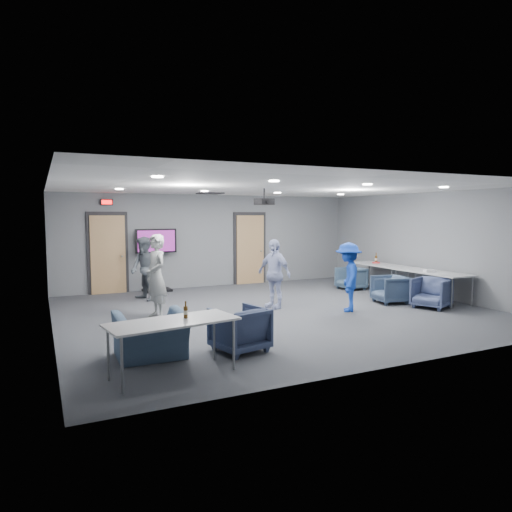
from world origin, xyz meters
name	(u,v)px	position (x,y,z in m)	size (l,w,h in m)	color
floor	(276,311)	(0.00, 0.00, 0.00)	(9.00, 9.00, 0.00)	#33353A
ceiling	(276,188)	(0.00, 0.00, 2.70)	(9.00, 9.00, 0.00)	white
wall_back	(213,241)	(0.00, 4.00, 1.35)	(9.00, 0.02, 2.70)	slate
wall_front	(411,270)	(0.00, -4.00, 1.35)	(9.00, 0.02, 2.70)	slate
wall_left	(50,258)	(-4.50, 0.00, 1.35)	(0.02, 8.00, 2.70)	slate
wall_right	(428,244)	(4.50, 0.00, 1.35)	(0.02, 8.00, 2.70)	slate
door_left	(108,254)	(-3.00, 3.95, 1.07)	(1.06, 0.17, 2.24)	black
door_right	(250,249)	(1.20, 3.95, 1.07)	(1.06, 0.17, 2.24)	black
exit_sign	(107,202)	(-3.00, 3.93, 2.45)	(0.32, 0.08, 0.16)	black
hvac_diffuser	(210,193)	(-0.50, 2.80, 2.69)	(0.60, 0.60, 0.03)	black
downlights	(276,188)	(0.00, 0.00, 2.68)	(6.18, 3.78, 0.02)	white
person_a	(156,276)	(-2.52, 0.47, 0.86)	(0.63, 0.41, 1.72)	#969896
person_b	(144,269)	(-2.34, 2.49, 0.79)	(0.77, 0.60, 1.58)	#565F68
person_c	(274,274)	(0.12, 0.32, 0.79)	(0.92, 0.38, 1.57)	#AFB9E1
person_d	(348,277)	(1.42, -0.70, 0.76)	(0.98, 0.56, 1.51)	#1A3EAA
chair_right_a	(351,278)	(3.30, 1.66, 0.32)	(0.67, 0.69, 0.63)	#364A5E
chair_right_b	(390,289)	(2.90, -0.38, 0.33)	(0.70, 0.72, 0.66)	#344359
chair_right_c	(431,293)	(3.35, -1.24, 0.34)	(0.74, 0.76, 0.69)	#3C4768
chair_front_a	(240,329)	(-1.91, -2.40, 0.35)	(0.74, 0.76, 0.69)	#313B56
chair_front_b	(151,335)	(-3.22, -2.12, 0.33)	(1.03, 0.90, 0.67)	#3E536C
table_right_a	(380,266)	(4.00, 1.27, 0.68)	(0.75, 1.79, 0.73)	#ACAEB1
table_right_b	(432,273)	(4.00, -0.63, 0.69)	(0.81, 1.94, 0.73)	#ACAEB1
table_front_left	(173,324)	(-3.12, -3.00, 0.68)	(1.78, 0.96, 0.73)	#ACAEB1
bottle_front	(186,312)	(-2.92, -2.93, 0.81)	(0.06, 0.06, 0.23)	#51320D
bottle_right	(376,259)	(4.13, 1.59, 0.84)	(0.08, 0.08, 0.30)	#51320D
snack_box	(376,263)	(4.04, 1.48, 0.75)	(0.18, 0.12, 0.04)	red
wrapper	(430,271)	(3.89, -0.66, 0.76)	(0.25, 0.17, 0.06)	silver
tv_stand	(156,256)	(-1.74, 3.75, 0.98)	(1.13, 0.54, 1.73)	black
projector	(264,202)	(-0.17, 0.22, 2.40)	(0.39, 0.37, 0.36)	black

